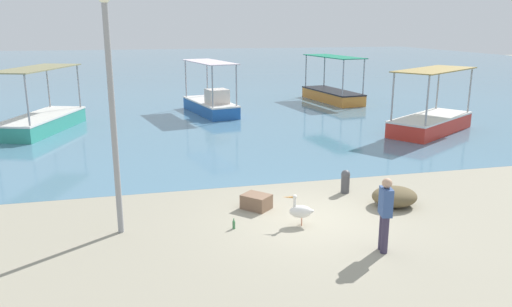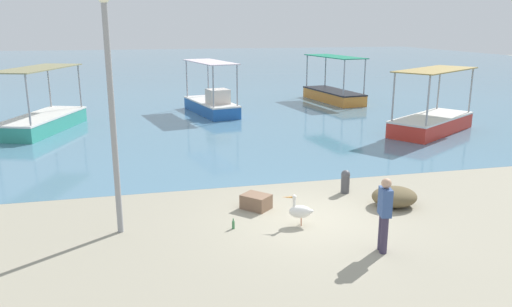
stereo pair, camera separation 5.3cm
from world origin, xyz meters
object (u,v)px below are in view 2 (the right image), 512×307
object	(u,v)px
fishing_boat_far_left	(432,121)
net_pile	(394,197)
pelican	(300,211)
glass_bottle	(233,225)
cargo_crate	(256,202)
fishing_boat_outer	(333,93)
mooring_bollard	(345,181)
fisherman_standing	(384,213)
fishing_boat_near_right	(212,103)
lamp_post	(111,103)
fishing_boat_near_left	(43,119)

from	to	relation	value
fishing_boat_far_left	net_pile	distance (m)	10.61
pelican	glass_bottle	distance (m)	1.69
cargo_crate	glass_bottle	world-z (taller)	cargo_crate
cargo_crate	fishing_boat_outer	bearing A→B (deg)	62.18
pelican	mooring_bollard	world-z (taller)	pelican
mooring_bollard	net_pile	bearing A→B (deg)	-56.87
pelican	fisherman_standing	bearing A→B (deg)	-54.58
fishing_boat_near_right	fishing_boat_outer	world-z (taller)	fishing_boat_outer
net_pile	fishing_boat_outer	bearing A→B (deg)	73.04
fishing_boat_far_left	mooring_bollard	size ratio (longest dim) A/B	7.58
fishing_boat_outer	lamp_post	xyz separation A→B (m)	(-12.99, -18.63, 2.60)
fishing_boat_far_left	fishing_boat_near_left	xyz separation A→B (m)	(-17.60, 4.58, -0.00)
fishing_boat_far_left	pelican	bearing A→B (deg)	-135.87
fishing_boat_outer	lamp_post	size ratio (longest dim) A/B	1.01
fishing_boat_near_right	cargo_crate	world-z (taller)	fishing_boat_near_right
fishing_boat_near_right	cargo_crate	xyz separation A→B (m)	(-1.04, -15.12, -0.42)
fishing_boat_outer	lamp_post	world-z (taller)	lamp_post
fishing_boat_far_left	mooring_bollard	world-z (taller)	fishing_boat_far_left
net_pile	cargo_crate	world-z (taller)	net_pile
lamp_post	cargo_crate	bearing A→B (deg)	12.08
fishing_boat_near_right	lamp_post	xyz separation A→B (m)	(-4.61, -15.88, 2.54)
fishing_boat_near_right	fishing_boat_near_left	size ratio (longest dim) A/B	0.91
pelican	fisherman_standing	distance (m)	2.32
fisherman_standing	glass_bottle	size ratio (longest dim) A/B	6.26
fishing_boat_near_left	pelican	distance (m)	15.97
lamp_post	cargo_crate	size ratio (longest dim) A/B	7.71
fishing_boat_far_left	glass_bottle	bearing A→B (deg)	-141.00
fishing_boat_near_left	cargo_crate	bearing A→B (deg)	-59.05
fishing_boat_near_left	lamp_post	world-z (taller)	lamp_post
pelican	lamp_post	distance (m)	5.21
glass_bottle	fishing_boat_outer	bearing A→B (deg)	61.66
fishing_boat_near_left	fisherman_standing	xyz separation A→B (m)	(9.50, -15.55, 0.34)
fishing_boat_near_left	mooring_bollard	world-z (taller)	fishing_boat_near_left
fishing_boat_far_left	fisherman_standing	distance (m)	13.64
cargo_crate	mooring_bollard	bearing A→B (deg)	13.11
fisherman_standing	net_pile	distance (m)	3.10
cargo_crate	net_pile	bearing A→B (deg)	-10.13
mooring_bollard	net_pile	xyz separation A→B (m)	(0.88, -1.35, -0.11)
fishing_boat_outer	fisherman_standing	size ratio (longest dim) A/B	3.33
fishing_boat_near_left	fishing_boat_far_left	bearing A→B (deg)	-14.59
fishing_boat_near_left	glass_bottle	size ratio (longest dim) A/B	21.24
fishing_boat_far_left	fishing_boat_outer	distance (m)	10.15
glass_bottle	pelican	bearing A→B (deg)	-5.43
fisherman_standing	cargo_crate	bearing A→B (deg)	123.26
pelican	net_pile	xyz separation A→B (m)	(2.97, 0.70, -0.11)
fishing_boat_near_right	net_pile	distance (m)	16.03
fishing_boat_near_left	lamp_post	bearing A→B (deg)	-73.69
fishing_boat_far_left	glass_bottle	xyz separation A→B (m)	(-11.07, -8.97, -0.46)
fishing_boat_far_left	pelican	world-z (taller)	fishing_boat_far_left
fishing_boat_near_right	lamp_post	size ratio (longest dim) A/B	0.93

